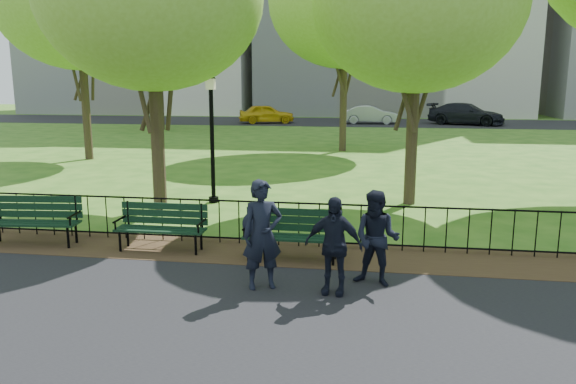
% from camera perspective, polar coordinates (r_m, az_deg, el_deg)
% --- Properties ---
extents(ground, '(120.00, 120.00, 0.00)m').
position_cam_1_polar(ground, '(9.15, 3.15, -9.36)').
color(ground, '#2C5F19').
extents(dirt_strip, '(60.00, 1.60, 0.01)m').
position_cam_1_polar(dirt_strip, '(10.55, 3.98, -6.43)').
color(dirt_strip, '#362516').
rests_on(dirt_strip, ground).
extents(far_street, '(70.00, 9.00, 0.01)m').
position_cam_1_polar(far_street, '(43.64, 7.81, 7.03)').
color(far_street, black).
rests_on(far_street, ground).
extents(iron_fence, '(24.06, 0.06, 1.00)m').
position_cam_1_polar(iron_fence, '(10.90, 4.24, -3.20)').
color(iron_fence, black).
rests_on(iron_fence, ground).
extents(park_bench_main, '(1.78, 0.57, 1.00)m').
position_cam_1_polar(park_bench_main, '(10.14, -1.30, -3.54)').
color(park_bench_main, black).
rests_on(park_bench_main, ground).
extents(park_bench_left_a, '(1.72, 0.54, 0.98)m').
position_cam_1_polar(park_bench_left_a, '(11.02, -12.68, -2.97)').
color(park_bench_left_a, black).
rests_on(park_bench_left_a, ground).
extents(park_bench_left_b, '(1.87, 0.74, 1.04)m').
position_cam_1_polar(park_bench_left_b, '(12.21, -24.39, -2.15)').
color(park_bench_left_b, black).
rests_on(park_bench_left_b, ground).
extents(lamppost, '(0.30, 0.30, 3.37)m').
position_cam_1_polar(lamppost, '(14.89, -7.73, 5.87)').
color(lamppost, black).
rests_on(lamppost, ground).
extents(tree_near_e, '(5.28, 5.28, 7.37)m').
position_cam_1_polar(tree_near_e, '(15.00, 13.03, 18.28)').
color(tree_near_e, '#2D2116').
rests_on(tree_near_e, ground).
extents(tree_far_c, '(6.77, 6.77, 9.43)m').
position_cam_1_polar(tree_far_c, '(26.02, 5.84, 18.63)').
color(tree_far_c, '#2D2116').
rests_on(tree_far_c, ground).
extents(tree_far_w, '(7.79, 7.79, 10.86)m').
position_cam_1_polar(tree_far_w, '(38.05, -13.17, 17.59)').
color(tree_far_w, '#2D2116').
rests_on(tree_far_w, ground).
extents(person_left, '(0.74, 0.63, 1.72)m').
position_cam_1_polar(person_left, '(8.72, -2.63, -4.35)').
color(person_left, black).
rests_on(person_left, asphalt_path).
extents(person_mid, '(0.82, 0.58, 1.53)m').
position_cam_1_polar(person_mid, '(8.96, 9.01, -4.69)').
color(person_mid, black).
rests_on(person_mid, asphalt_path).
extents(person_right, '(0.93, 0.48, 1.51)m').
position_cam_1_polar(person_right, '(8.55, 4.63, -5.43)').
color(person_right, black).
rests_on(person_right, asphalt_path).
extents(taxi, '(4.41, 2.79, 1.40)m').
position_cam_1_polar(taxi, '(42.25, -2.20, 7.94)').
color(taxi, gold).
rests_on(taxi, far_street).
extents(sedan_silver, '(4.14, 1.60, 1.35)m').
position_cam_1_polar(sedan_silver, '(42.15, 8.37, 7.79)').
color(sedan_silver, '#9A9CA1').
rests_on(sedan_silver, far_street).
extents(sedan_dark, '(5.76, 4.05, 1.55)m').
position_cam_1_polar(sedan_dark, '(42.82, 17.63, 7.57)').
color(sedan_dark, black).
rests_on(sedan_dark, far_street).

